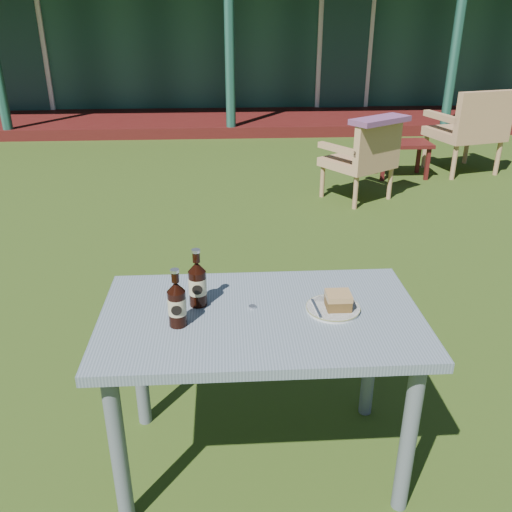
{
  "coord_description": "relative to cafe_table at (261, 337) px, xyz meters",
  "views": [
    {
      "loc": [
        -0.12,
        -3.34,
        1.76
      ],
      "look_at": [
        0.0,
        -1.3,
        0.82
      ],
      "focal_mm": 38.0,
      "sensor_mm": 36.0,
      "label": 1
    }
  ],
  "objects": [
    {
      "name": "pavilion",
      "position": [
        -0.0,
        10.99,
        0.99
      ],
      "size": [
        15.8,
        8.3,
        3.45
      ],
      "color": "#1C493C",
      "rests_on": "ground"
    },
    {
      "name": "cake_slice",
      "position": [
        0.29,
        0.0,
        0.15
      ],
      "size": [
        0.09,
        0.09,
        0.06
      ],
      "color": "#533A1A",
      "rests_on": "plate"
    },
    {
      "name": "armchair_right",
      "position": [
        2.69,
        4.29,
        -0.08
      ],
      "size": [
        0.85,
        0.82,
        0.95
      ],
      "color": "tan",
      "rests_on": "ground"
    },
    {
      "name": "cola_bottle_far",
      "position": [
        -0.3,
        -0.06,
        0.19
      ],
      "size": [
        0.07,
        0.07,
        0.22
      ],
      "color": "black",
      "rests_on": "cafe_table"
    },
    {
      "name": "floral_throw",
      "position": [
        1.34,
        3.26,
        0.2
      ],
      "size": [
        0.64,
        0.53,
        0.05
      ],
      "primitive_type": "cube",
      "rotation": [
        0.0,
        0.0,
        3.73
      ],
      "color": "#6F3E68",
      "rests_on": "armchair_left"
    },
    {
      "name": "bottle_cap",
      "position": [
        -0.03,
        0.05,
        0.11
      ],
      "size": [
        0.03,
        0.03,
        0.01
      ],
      "primitive_type": "cylinder",
      "color": "silver",
      "rests_on": "cafe_table"
    },
    {
      "name": "cola_bottle_near",
      "position": [
        -0.23,
        0.08,
        0.19
      ],
      "size": [
        0.07,
        0.07,
        0.23
      ],
      "color": "black",
      "rests_on": "cafe_table"
    },
    {
      "name": "plate",
      "position": [
        0.27,
        0.01,
        0.11
      ],
      "size": [
        0.2,
        0.2,
        0.01
      ],
      "color": "silver",
      "rests_on": "cafe_table"
    },
    {
      "name": "armchair_left",
      "position": [
        1.25,
        3.4,
        -0.17
      ],
      "size": [
        0.79,
        0.78,
        0.79
      ],
      "color": "tan",
      "rests_on": "ground"
    },
    {
      "name": "side_table",
      "position": [
        1.89,
        4.19,
        -0.28
      ],
      "size": [
        0.6,
        0.4,
        0.4
      ],
      "color": "#471211",
      "rests_on": "ground"
    },
    {
      "name": "fork",
      "position": [
        0.21,
        -0.0,
        0.12
      ],
      "size": [
        0.02,
        0.14,
        0.0
      ],
      "primitive_type": "cube",
      "rotation": [
        0.0,
        0.0,
        0.08
      ],
      "color": "silver",
      "rests_on": "plate"
    },
    {
      "name": "ground",
      "position": [
        0.0,
        1.6,
        -0.62
      ],
      "size": [
        80.0,
        80.0,
        0.0
      ],
      "primitive_type": "plane",
      "color": "#334916"
    },
    {
      "name": "cafe_table",
      "position": [
        0.0,
        0.0,
        0.0
      ],
      "size": [
        1.2,
        0.7,
        0.72
      ],
      "color": "slate",
      "rests_on": "ground"
    }
  ]
}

